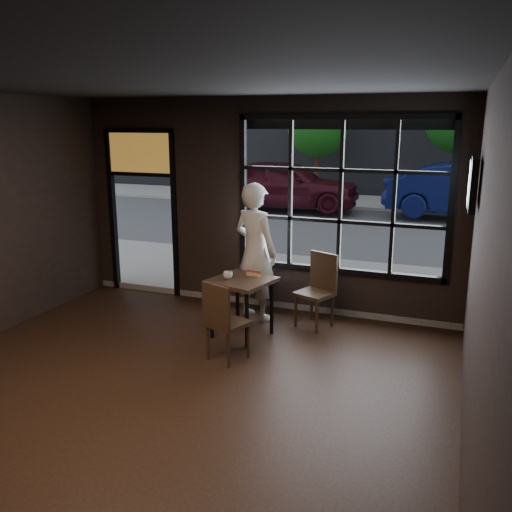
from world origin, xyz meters
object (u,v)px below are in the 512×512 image
at_px(chair_near, 228,320).
at_px(man, 255,252).
at_px(cafe_table, 242,307).
at_px(navy_car, 470,191).

height_order(chair_near, man, man).
bearing_deg(cafe_table, navy_car, 88.31).
bearing_deg(man, cafe_table, 117.58).
bearing_deg(navy_car, man, 166.94).
bearing_deg(chair_near, man, -62.01).
bearing_deg(navy_car, chair_near, 170.07).
distance_m(cafe_table, man, 0.94).
distance_m(cafe_table, chair_near, 0.76).
relative_size(cafe_table, navy_car, 0.17).
distance_m(chair_near, navy_car, 11.39).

